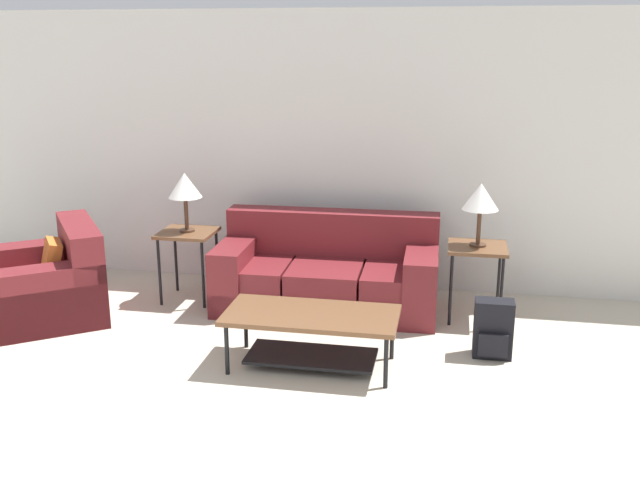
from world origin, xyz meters
name	(u,v)px	position (x,y,z in m)	size (l,w,h in m)	color
wall_back	(346,152)	(0.00, 4.51, 1.30)	(8.68, 0.06, 2.60)	silver
couch	(328,275)	(-0.05, 3.84, 0.30)	(1.95, 0.93, 0.82)	maroon
armchair	(44,285)	(-2.41, 3.15, 0.28)	(1.43, 1.45, 0.80)	maroon
coffee_table	(311,327)	(0.05, 2.60, 0.31)	(1.26, 0.60, 0.42)	brown
side_table_left	(188,240)	(-1.34, 3.79, 0.57)	(0.49, 0.47, 0.65)	brown
side_table_right	(477,255)	(1.24, 3.79, 0.57)	(0.49, 0.47, 0.65)	brown
table_lamp_left	(185,187)	(-1.34, 3.79, 1.06)	(0.30, 0.30, 0.53)	#472D1E
table_lamp_right	(481,198)	(1.24, 3.79, 1.06)	(0.30, 0.30, 0.53)	#472D1E
backpack	(493,330)	(1.36, 3.02, 0.22)	(0.29, 0.25, 0.45)	black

